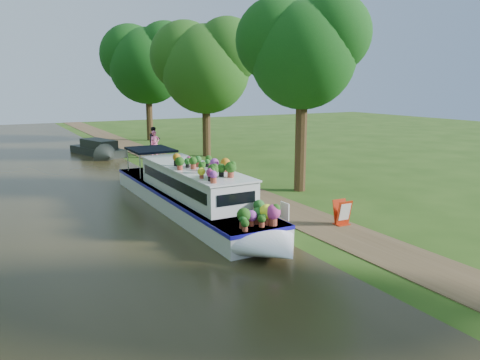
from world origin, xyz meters
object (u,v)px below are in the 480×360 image
Objects in this scene: plant_boat at (194,193)px; sandwich_board at (342,214)px; second_boat at (99,149)px; pedestrian_dark at (154,140)px; pedestrian_pink at (155,144)px.

plant_boat is 5.68m from sandwich_board.
sandwich_board is at bearing -44.20° from plant_boat.
pedestrian_dark is at bearing -26.84° from second_boat.
plant_boat is at bearing -109.11° from pedestrian_pink.
sandwich_board is at bearing -95.60° from second_boat.
second_boat is at bearing 89.58° from plant_boat.
second_boat is 3.37× the size of pedestrian_pink.
second_boat is at bearing 103.48° from sandwich_board.
pedestrian_dark is at bearing 65.98° from pedestrian_pink.
plant_boat is 16.94m from pedestrian_dark.
second_boat is 6.85× the size of sandwich_board.
sandwich_board is (4.06, -3.95, -0.41)m from plant_boat.
pedestrian_dark is (3.98, 16.47, 0.13)m from plant_boat.
pedestrian_dark reaches higher than pedestrian_pink.
sandwich_board is 0.48× the size of pedestrian_dark.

